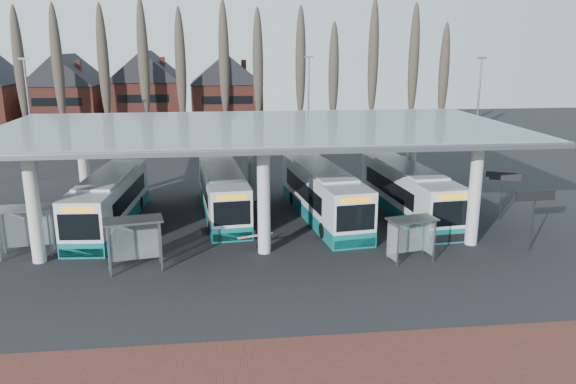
{
  "coord_description": "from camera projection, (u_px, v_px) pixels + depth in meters",
  "views": [
    {
      "loc": [
        -2.08,
        -26.8,
        11.21
      ],
      "look_at": [
        1.85,
        7.0,
        2.25
      ],
      "focal_mm": 35.0,
      "sensor_mm": 36.0,
      "label": 1
    }
  ],
  "objects": [
    {
      "name": "lamp_post_b",
      "position": [
        308.0,
        109.0,
        53.11
      ],
      "size": [
        0.8,
        0.16,
        10.17
      ],
      "color": "slate",
      "rests_on": "ground"
    },
    {
      "name": "bus_0",
      "position": [
        109.0,
        202.0,
        35.61
      ],
      "size": [
        3.41,
        11.9,
        3.26
      ],
      "rotation": [
        0.0,
        0.0,
        -0.08
      ],
      "color": "silver",
      "rests_on": "ground"
    },
    {
      "name": "poplar_row",
      "position": [
        242.0,
        69.0,
        58.29
      ],
      "size": [
        45.1,
        1.1,
        14.5
      ],
      "color": "#473D33",
      "rests_on": "ground"
    },
    {
      "name": "bus_2",
      "position": [
        323.0,
        195.0,
        37.04
      ],
      "size": [
        4.08,
        12.4,
        3.38
      ],
      "rotation": [
        0.0,
        0.0,
        0.12
      ],
      "color": "silver",
      "rests_on": "ground"
    },
    {
      "name": "barrier",
      "position": [
        255.0,
        237.0,
        31.33
      ],
      "size": [
        2.03,
        0.9,
        1.06
      ],
      "rotation": [
        0.0,
        0.0,
        0.32
      ],
      "color": "black",
      "rests_on": "ground"
    },
    {
      "name": "station_canopy",
      "position": [
        257.0,
        136.0,
        35.06
      ],
      "size": [
        32.0,
        16.0,
        6.34
      ],
      "color": "silver",
      "rests_on": "ground"
    },
    {
      "name": "shelter_2",
      "position": [
        410.0,
        229.0,
        29.69
      ],
      "size": [
        2.78,
        1.82,
        2.38
      ],
      "rotation": [
        0.0,
        0.0,
        0.22
      ],
      "color": "gray",
      "rests_on": "ground"
    },
    {
      "name": "bus_3",
      "position": [
        408.0,
        192.0,
        37.86
      ],
      "size": [
        3.56,
        12.13,
        3.32
      ],
      "rotation": [
        0.0,
        0.0,
        0.09
      ],
      "color": "silver",
      "rests_on": "ground"
    },
    {
      "name": "info_sign_1",
      "position": [
        503.0,
        180.0,
        36.38
      ],
      "size": [
        2.02,
        1.0,
        3.23
      ],
      "rotation": [
        0.0,
        0.0,
        -0.43
      ],
      "color": "black",
      "rests_on": "ground"
    },
    {
      "name": "ground",
      "position": [
        268.0,
        270.0,
        28.83
      ],
      "size": [
        140.0,
        140.0,
        0.0
      ],
      "primitive_type": "plane",
      "color": "black",
      "rests_on": "ground"
    },
    {
      "name": "townhouse_row",
      "position": [
        108.0,
        90.0,
        67.82
      ],
      "size": [
        36.8,
        10.3,
        12.25
      ],
      "color": "maroon",
      "rests_on": "ground"
    },
    {
      "name": "shelter_1",
      "position": [
        134.0,
        232.0,
        28.48
      ],
      "size": [
        3.14,
        1.97,
        2.71
      ],
      "rotation": [
        0.0,
        0.0,
        0.19
      ],
      "color": "gray",
      "rests_on": "ground"
    },
    {
      "name": "shelter_0",
      "position": [
        25.0,
        220.0,
        30.41
      ],
      "size": [
        3.13,
        1.86,
        2.75
      ],
      "rotation": [
        0.0,
        0.0,
        0.13
      ],
      "color": "gray",
      "rests_on": "ground"
    },
    {
      "name": "bus_1",
      "position": [
        223.0,
        193.0,
        37.95
      ],
      "size": [
        3.51,
        11.7,
        3.2
      ],
      "rotation": [
        0.0,
        0.0,
        0.09
      ],
      "color": "silver",
      "rests_on": "ground"
    },
    {
      "name": "lamp_post_a",
      "position": [
        30.0,
        118.0,
        46.59
      ],
      "size": [
        0.8,
        0.16,
        10.17
      ],
      "color": "slate",
      "rests_on": "ground"
    },
    {
      "name": "info_sign_0",
      "position": [
        535.0,
        200.0,
        30.93
      ],
      "size": [
        2.32,
        0.25,
        3.45
      ],
      "rotation": [
        0.0,
        0.0,
        0.05
      ],
      "color": "black",
      "rests_on": "ground"
    },
    {
      "name": "lamp_post_c",
      "position": [
        477.0,
        114.0,
        48.91
      ],
      "size": [
        0.8,
        0.16,
        10.17
      ],
      "color": "slate",
      "rests_on": "ground"
    }
  ]
}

